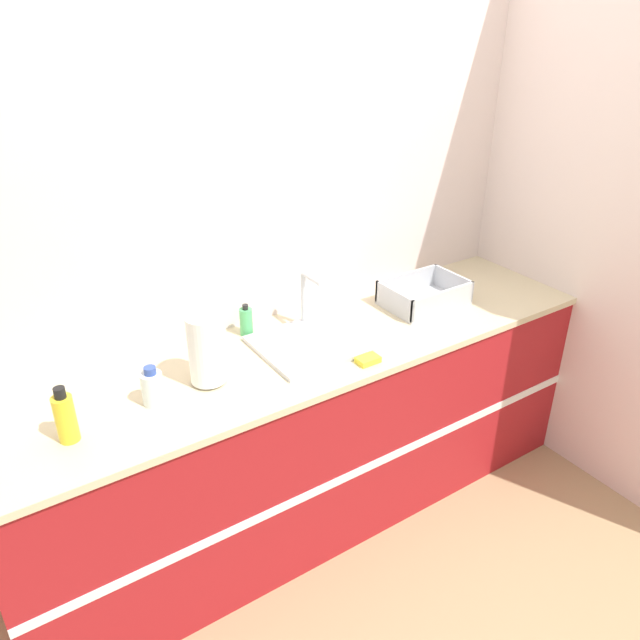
% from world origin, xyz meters
% --- Properties ---
extents(ground_plane, '(12.00, 12.00, 0.00)m').
position_xyz_m(ground_plane, '(0.00, 0.00, 0.00)').
color(ground_plane, tan).
extents(wall_back, '(4.98, 0.06, 2.60)m').
position_xyz_m(wall_back, '(0.00, 0.66, 1.30)').
color(wall_back, silver).
rests_on(wall_back, ground_plane).
extents(wall_right, '(0.06, 2.63, 2.60)m').
position_xyz_m(wall_right, '(1.32, 0.31, 1.30)').
color(wall_right, silver).
rests_on(wall_right, ground_plane).
extents(counter_cabinet, '(2.61, 0.65, 0.88)m').
position_xyz_m(counter_cabinet, '(0.00, 0.31, 0.44)').
color(counter_cabinet, maroon).
rests_on(counter_cabinet, ground_plane).
extents(sink, '(0.58, 0.38, 0.25)m').
position_xyz_m(sink, '(0.08, 0.31, 0.90)').
color(sink, silver).
rests_on(sink, counter_cabinet).
extents(paper_towel_roll, '(0.13, 0.13, 0.27)m').
position_xyz_m(paper_towel_roll, '(-0.46, 0.29, 1.02)').
color(paper_towel_roll, '#4C4C51').
rests_on(paper_towel_roll, counter_cabinet).
extents(dish_rack, '(0.37, 0.26, 0.11)m').
position_xyz_m(dish_rack, '(0.64, 0.34, 0.92)').
color(dish_rack, '#B7BABF').
rests_on(dish_rack, counter_cabinet).
extents(bottle_clear, '(0.08, 0.08, 0.15)m').
position_xyz_m(bottle_clear, '(-0.67, 0.27, 0.95)').
color(bottle_clear, silver).
rests_on(bottle_clear, counter_cabinet).
extents(bottle_yellow, '(0.07, 0.07, 0.20)m').
position_xyz_m(bottle_yellow, '(-0.97, 0.23, 0.97)').
color(bottle_yellow, yellow).
rests_on(bottle_yellow, counter_cabinet).
extents(soap_dispenser, '(0.05, 0.05, 0.14)m').
position_xyz_m(soap_dispenser, '(-0.17, 0.53, 0.94)').
color(soap_dispenser, '#4CB266').
rests_on(soap_dispenser, counter_cabinet).
extents(sponge, '(0.09, 0.06, 0.02)m').
position_xyz_m(sponge, '(0.12, 0.07, 0.89)').
color(sponge, yellow).
rests_on(sponge, counter_cabinet).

